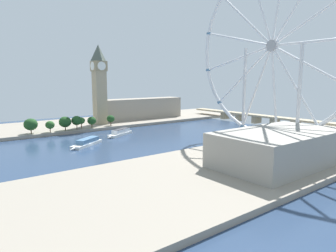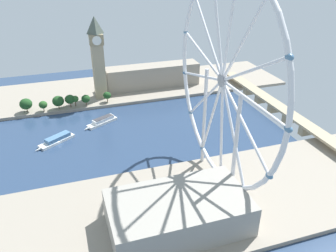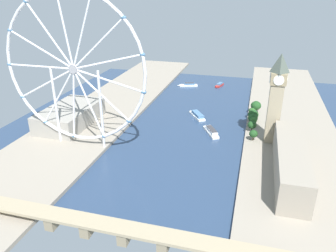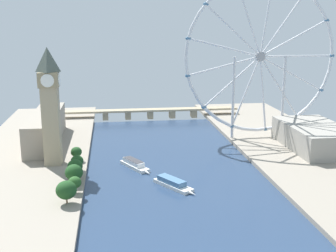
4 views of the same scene
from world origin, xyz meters
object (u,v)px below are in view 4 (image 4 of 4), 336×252
at_px(parliament_block, 46,128).
at_px(tour_boat_0, 173,183).
at_px(tour_boat_3, 134,164).
at_px(ferris_wheel, 260,57).
at_px(river_bridge, 150,112).
at_px(clock_tower, 50,105).
at_px(riverside_hall, 315,137).

xyz_separation_m(parliament_block, tour_boat_0, (92.98, -109.42, -12.91)).
relative_size(tour_boat_0, tour_boat_3, 1.00).
relative_size(ferris_wheel, river_bridge, 0.71).
relative_size(clock_tower, riverside_hall, 1.07).
distance_m(parliament_block, river_bridge, 137.18).
relative_size(ferris_wheel, riverside_hall, 1.76).
bearing_deg(tour_boat_0, riverside_hall, 83.49).
bearing_deg(parliament_block, riverside_hall, -12.10).
bearing_deg(riverside_hall, ferris_wheel, 131.50).
height_order(river_bridge, tour_boat_3, river_bridge).
height_order(clock_tower, tour_boat_0, clock_tower).
relative_size(clock_tower, tour_boat_0, 2.53).
distance_m(riverside_hall, tour_boat_3, 149.07).
distance_m(clock_tower, tour_boat_3, 72.82).
bearing_deg(river_bridge, riverside_hall, -49.86).
bearing_deg(parliament_block, tour_boat_0, -49.64).
bearing_deg(riverside_hall, tour_boat_3, -171.59).
distance_m(ferris_wheel, tour_boat_0, 153.66).
bearing_deg(clock_tower, parliament_block, 102.20).
height_order(riverside_hall, river_bridge, riverside_hall).
height_order(parliament_block, river_bridge, parliament_block).
bearing_deg(tour_boat_0, ferris_wheel, 105.47).
height_order(ferris_wheel, riverside_hall, ferris_wheel).
bearing_deg(riverside_hall, clock_tower, -176.09).
relative_size(ferris_wheel, tour_boat_3, 4.16).
height_order(ferris_wheel, tour_boat_0, ferris_wheel).
distance_m(ferris_wheel, river_bridge, 149.80).
xyz_separation_m(parliament_block, riverside_hall, (217.94, -46.71, -2.81)).
bearing_deg(tour_boat_0, parliament_block, -172.80).
distance_m(clock_tower, tour_boat_0, 103.32).
distance_m(clock_tower, river_bridge, 182.42).
relative_size(ferris_wheel, tour_boat_0, 4.17).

